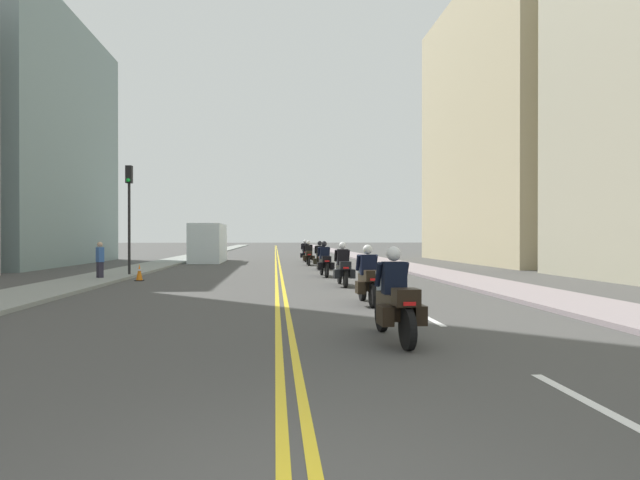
{
  "coord_description": "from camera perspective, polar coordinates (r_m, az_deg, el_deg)",
  "views": [
    {
      "loc": [
        -0.18,
        -3.11,
        1.8
      ],
      "look_at": [
        2.48,
        26.67,
        1.66
      ],
      "focal_mm": 28.31,
      "sensor_mm": 36.0,
      "label": 1
    }
  ],
  "objects": [
    {
      "name": "centreline_yellow_inner",
      "position": [
        51.15,
        -5.05,
        -1.75
      ],
      "size": [
        0.12,
        132.0,
        0.01
      ],
      "primitive_type": "cube",
      "color": "yellow",
      "rests_on": "ground"
    },
    {
      "name": "centreline_yellow_outer",
      "position": [
        51.15,
        -4.78,
        -1.75
      ],
      "size": [
        0.12,
        132.0,
        0.01
      ],
      "primitive_type": "cube",
      "color": "yellow",
      "rests_on": "ground"
    },
    {
      "name": "traffic_light_near",
      "position": [
        24.79,
        -20.77,
        4.15
      ],
      "size": [
        0.28,
        0.38,
        5.11
      ],
      "color": "black",
      "rests_on": "ground"
    },
    {
      "name": "lane_dashes_white",
      "position": [
        32.34,
        0.94,
        -2.92
      ],
      "size": [
        0.14,
        56.4,
        0.01
      ],
      "color": "silver",
      "rests_on": "ground"
    },
    {
      "name": "motorcycle_4",
      "position": [
        28.44,
        -0.02,
        -2.04
      ],
      "size": [
        0.78,
        2.15,
        1.62
      ],
      "rotation": [
        0.0,
        0.0,
        -0.05
      ],
      "color": "black",
      "rests_on": "ground"
    },
    {
      "name": "ground_plane",
      "position": [
        51.15,
        -4.91,
        -1.76
      ],
      "size": [
        264.0,
        264.0,
        0.0
      ],
      "primitive_type": "plane",
      "color": "#464543"
    },
    {
      "name": "motorcycle_0",
      "position": [
        8.89,
        8.51,
        -7.02
      ],
      "size": [
        0.78,
        2.33,
        1.65
      ],
      "rotation": [
        0.0,
        0.0,
        0.04
      ],
      "color": "black",
      "rests_on": "ground"
    },
    {
      "name": "sidewalk_left",
      "position": [
        51.7,
        -13.53,
        -1.67
      ],
      "size": [
        2.59,
        144.0,
        0.12
      ],
      "primitive_type": "cube",
      "color": "gray",
      "rests_on": "ground"
    },
    {
      "name": "motorcycle_2",
      "position": [
        18.77,
        2.6,
        -3.2
      ],
      "size": [
        0.77,
        2.16,
        1.64
      ],
      "rotation": [
        0.0,
        0.0,
        0.01
      ],
      "color": "black",
      "rests_on": "ground"
    },
    {
      "name": "building_left_1",
      "position": [
        39.19,
        -29.94,
        9.61
      ],
      "size": [
        6.51,
        16.26,
        16.38
      ],
      "color": "gray",
      "rests_on": "ground"
    },
    {
      "name": "sidewalk_right",
      "position": [
        51.75,
        3.7,
        -1.66
      ],
      "size": [
        2.59,
        144.0,
        0.12
      ],
      "primitive_type": "cube",
      "color": "gray",
      "rests_on": "ground"
    },
    {
      "name": "building_right_1",
      "position": [
        40.88,
        21.9,
        11.68
      ],
      "size": [
        9.71,
        18.44,
        19.81
      ],
      "color": "tan",
      "rests_on": "ground"
    },
    {
      "name": "traffic_cone_1",
      "position": [
        22.37,
        -19.74,
        -3.45
      ],
      "size": [
        0.33,
        0.33,
        0.72
      ],
      "color": "black",
      "rests_on": "ground"
    },
    {
      "name": "motorcycle_6",
      "position": [
        37.82,
        -1.7,
        -1.45
      ],
      "size": [
        0.76,
        2.26,
        1.65
      ],
      "rotation": [
        0.0,
        0.0,
        0.01
      ],
      "color": "black",
      "rests_on": "ground"
    },
    {
      "name": "pedestrian_0",
      "position": [
        23.11,
        -23.61,
        -2.15
      ],
      "size": [
        0.4,
        0.42,
        1.63
      ],
      "rotation": [
        0.0,
        0.0,
        2.25
      ],
      "color": "#2A2735",
      "rests_on": "ground"
    },
    {
      "name": "motorcycle_3",
      "position": [
        23.32,
        0.51,
        -2.5
      ],
      "size": [
        0.78,
        2.31,
        1.65
      ],
      "rotation": [
        0.0,
        0.0,
        0.05
      ],
      "color": "black",
      "rests_on": "ground"
    },
    {
      "name": "parked_truck",
      "position": [
        38.28,
        -12.43,
        -0.53
      ],
      "size": [
        2.2,
        6.5,
        2.8
      ],
      "color": "beige",
      "rests_on": "ground"
    },
    {
      "name": "motorcycle_5",
      "position": [
        32.82,
        -1.32,
        -1.73
      ],
      "size": [
        0.76,
        2.25,
        1.61
      ],
      "rotation": [
        0.0,
        0.0,
        0.01
      ],
      "color": "black",
      "rests_on": "ground"
    },
    {
      "name": "motorcycle_1",
      "position": [
        13.65,
        5.48,
        -4.58
      ],
      "size": [
        0.77,
        2.13,
        1.61
      ],
      "rotation": [
        0.0,
        0.0,
        0.01
      ],
      "color": "black",
      "rests_on": "ground"
    }
  ]
}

